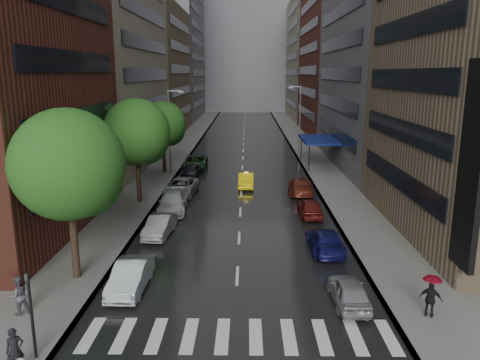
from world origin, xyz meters
The scene contains 21 objects.
ground centered at (0.00, 0.00, 0.00)m, with size 220.00×220.00×0.00m, color gray.
road centered at (0.00, 50.00, 0.01)m, with size 14.00×140.00×0.01m, color black.
sidewalk_left centered at (-9.00, 50.00, 0.07)m, with size 4.00×140.00×0.15m, color gray.
sidewalk_right centered at (9.00, 50.00, 0.07)m, with size 4.00×140.00×0.15m, color gray.
crosswalk centered at (0.20, -2.00, 0.01)m, with size 13.15×2.80×0.01m.
buildings_left centered at (-15.00, 58.79, 15.99)m, with size 8.00×108.00×38.00m.
buildings_right centered at (15.00, 56.70, 15.03)m, with size 8.05×109.10×36.00m.
building_far centered at (0.00, 118.00, 16.00)m, with size 40.00×14.00×32.00m, color slate.
tree_near centered at (-8.60, 3.44, 6.28)m, with size 5.76×5.76×9.17m.
tree_mid centered at (-8.60, 18.51, 6.04)m, with size 5.54×5.54×8.83m.
tree_far centered at (-8.60, 30.78, 5.39)m, with size 4.95×4.95×7.88m.
taxi centered at (0.44, 24.28, 0.68)m, with size 1.44×4.14×1.36m, color yellow.
parked_cars_left centered at (-5.40, 20.76, 0.75)m, with size 3.01×35.84×1.55m.
parked_cars_right centered at (5.40, 12.95, 0.72)m, with size 2.26×25.47×1.51m.
ped_bag_walker centered at (-7.88, -4.74, 0.99)m, with size 0.75×0.70×1.73m.
ped_black_umbrella centered at (-9.78, -0.54, 1.38)m, with size 1.11×1.10×2.09m.
ped_red_umbrella centered at (8.73, -0.51, 1.33)m, with size 1.07×0.84×2.01m.
traffic_light centered at (-7.60, -3.84, 2.23)m, with size 0.18×0.15×3.45m.
street_lamp_left centered at (-7.72, 30.00, 4.89)m, with size 1.74×0.22×9.00m.
street_lamp_right centered at (7.72, 45.00, 4.89)m, with size 1.74×0.22×9.00m.
awning centered at (8.98, 35.00, 3.13)m, with size 4.00×8.00×3.12m.
Camera 1 is at (0.50, -19.74, 10.86)m, focal length 35.00 mm.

